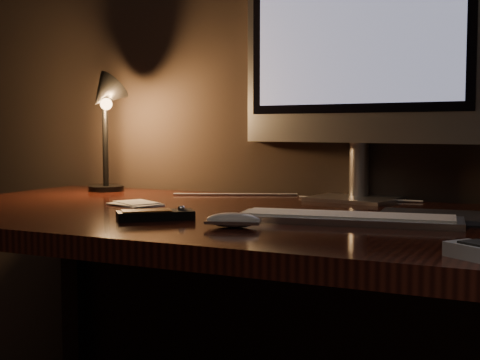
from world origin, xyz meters
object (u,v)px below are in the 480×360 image
at_px(keyboard, 347,218).
at_px(desk_lamp, 105,111).
at_px(media_remote, 155,215).
at_px(monitor, 356,44).
at_px(desk, 278,271).
at_px(mouse, 233,222).

distance_m(keyboard, desk_lamp, 0.83).
bearing_deg(media_remote, monitor, 22.40).
xyz_separation_m(desk, mouse, (0.02, -0.26, 0.14)).
relative_size(keyboard, mouse, 4.31).
xyz_separation_m(keyboard, mouse, (-0.16, -0.15, 0.00)).
xyz_separation_m(keyboard, desk_lamp, (-0.76, 0.28, 0.21)).
relative_size(desk, desk_lamp, 4.92).
height_order(keyboard, mouse, mouse).
relative_size(monitor, mouse, 6.55).
xyz_separation_m(monitor, media_remote, (-0.25, -0.49, -0.36)).
height_order(keyboard, desk_lamp, desk_lamp).
distance_m(keyboard, mouse, 0.22).
relative_size(desk, mouse, 16.72).
height_order(monitor, desk_lamp, monitor).
relative_size(monitor, keyboard, 1.52).
relative_size(mouse, desk_lamp, 0.29).
distance_m(desk, media_remote, 0.31).
bearing_deg(desk_lamp, keyboard, -17.25).
height_order(desk, media_remote, media_remote).
bearing_deg(media_remote, mouse, -48.07).
xyz_separation_m(desk, monitor, (0.09, 0.26, 0.50)).
bearing_deg(mouse, desk, 77.19).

